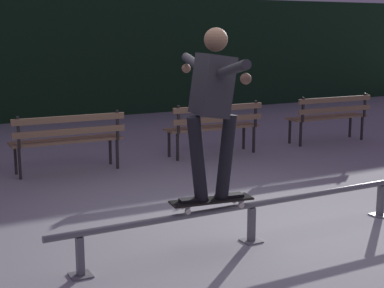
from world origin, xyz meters
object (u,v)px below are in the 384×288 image
grind_rail (252,211)px  skateboarder (213,100)px  skateboard (212,201)px  park_bench_left_center (68,136)px  park_bench_right_center (215,123)px  park_bench_rightmost (330,113)px

grind_rail → skateboarder: 1.19m
skateboard → grind_rail: bearing=0.0°
skateboard → park_bench_left_center: 3.58m
park_bench_right_center → park_bench_rightmost: bearing=0.0°
grind_rail → park_bench_rightmost: park_bench_rightmost is taller
park_bench_rightmost → park_bench_left_center: bearing=180.0°
park_bench_right_center → park_bench_left_center: bearing=180.0°
grind_rail → skateboarder: skateboarder is taller
park_bench_rightmost → park_bench_right_center: bearing=180.0°
skateboard → park_bench_left_center: bearing=94.8°
grind_rail → skateboard: size_ratio=5.04×
park_bench_rightmost → skateboard: bearing=-141.9°
skateboarder → park_bench_right_center: size_ratio=0.97×
park_bench_rightmost → grind_rail: bearing=-139.0°
skateboard → park_bench_left_center: (-0.30, 3.56, 0.06)m
park_bench_right_center → grind_rail: bearing=-115.2°
grind_rail → park_bench_right_center: (1.68, 3.56, 0.23)m
skateboarder → park_bench_rightmost: size_ratio=0.97×
skateboard → park_bench_right_center: 4.15m
skateboarder → skateboard: bearing=173.0°
grind_rail → park_bench_left_center: park_bench_left_center is taller
park_bench_left_center → park_bench_right_center: bearing=0.0°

